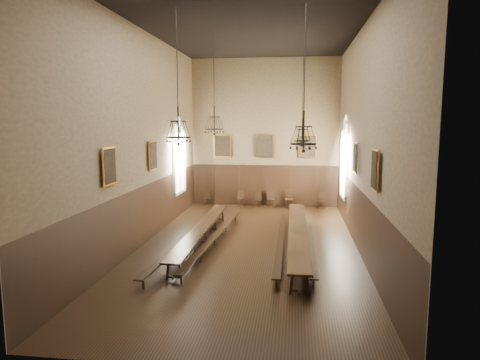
% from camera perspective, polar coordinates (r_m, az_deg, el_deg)
% --- Properties ---
extents(floor, '(9.00, 18.00, 0.02)m').
position_cam_1_polar(floor, '(18.12, 1.11, -8.92)').
color(floor, black).
rests_on(floor, ground).
extents(ceiling, '(9.00, 18.00, 0.02)m').
position_cam_1_polar(ceiling, '(17.76, 1.20, 20.18)').
color(ceiling, black).
rests_on(ceiling, ground).
extents(wall_back, '(9.00, 0.02, 9.00)m').
position_cam_1_polar(wall_back, '(26.33, 3.30, 6.27)').
color(wall_back, '#8A7255').
rests_on(wall_back, ground).
extents(wall_front, '(9.00, 0.02, 9.00)m').
position_cam_1_polar(wall_front, '(8.48, -5.50, 3.00)').
color(wall_front, '#8A7255').
rests_on(wall_front, ground).
extents(wall_left, '(0.02, 18.00, 9.00)m').
position_cam_1_polar(wall_left, '(18.41, -13.01, 5.42)').
color(wall_left, '#8A7255').
rests_on(wall_left, ground).
extents(wall_right, '(0.02, 18.00, 9.00)m').
position_cam_1_polar(wall_right, '(17.46, 16.10, 5.20)').
color(wall_right, '#8A7255').
rests_on(wall_right, ground).
extents(wainscot_panelling, '(9.00, 18.00, 2.50)m').
position_cam_1_polar(wainscot_panelling, '(17.80, 1.13, -5.03)').
color(wainscot_panelling, black).
rests_on(wainscot_panelling, floor).
extents(table_left, '(0.72, 9.50, 0.74)m').
position_cam_1_polar(table_left, '(18.48, -5.17, -7.38)').
color(table_left, black).
rests_on(table_left, floor).
extents(table_right, '(0.84, 10.68, 0.83)m').
position_cam_1_polar(table_right, '(17.92, 7.69, -7.76)').
color(table_right, black).
rests_on(table_right, floor).
extents(bench_left_outer, '(0.89, 10.28, 0.46)m').
position_cam_1_polar(bench_left_outer, '(18.22, -6.83, -7.88)').
color(bench_left_outer, black).
rests_on(bench_left_outer, floor).
extents(bench_left_inner, '(0.85, 9.59, 0.43)m').
position_cam_1_polar(bench_left_inner, '(18.27, -3.39, -7.86)').
color(bench_left_inner, black).
rests_on(bench_left_inner, floor).
extents(bench_right_inner, '(0.31, 9.20, 0.41)m').
position_cam_1_polar(bench_right_inner, '(17.91, 5.45, -8.24)').
color(bench_right_inner, black).
rests_on(bench_right_inner, floor).
extents(bench_right_outer, '(0.33, 9.58, 0.43)m').
position_cam_1_polar(bench_right_outer, '(18.19, 9.29, -8.02)').
color(bench_right_outer, black).
rests_on(bench_right_outer, floor).
extents(chair_0, '(0.40, 0.40, 0.88)m').
position_cam_1_polar(chair_0, '(26.83, -4.40, -2.81)').
color(chair_0, black).
rests_on(chair_0, floor).
extents(chair_2, '(0.51, 0.51, 0.93)m').
position_cam_1_polar(chair_2, '(26.52, 0.15, -2.88)').
color(chair_2, black).
rests_on(chair_2, floor).
extents(chair_3, '(0.50, 0.50, 0.90)m').
position_cam_1_polar(chair_3, '(26.33, 2.32, -2.99)').
color(chair_3, black).
rests_on(chair_3, floor).
extents(chair_4, '(0.48, 0.48, 0.98)m').
position_cam_1_polar(chair_4, '(26.25, 4.15, -2.98)').
color(chair_4, black).
rests_on(chair_4, floor).
extents(chair_5, '(0.47, 0.47, 1.03)m').
position_cam_1_polar(chair_5, '(26.32, 6.56, -2.95)').
color(chair_5, black).
rests_on(chair_5, floor).
extents(chair_7, '(0.54, 0.54, 0.97)m').
position_cam_1_polar(chair_7, '(26.24, 10.76, -3.12)').
color(chair_7, black).
rests_on(chair_7, floor).
extents(chandelier_back_left, '(0.86, 0.86, 4.30)m').
position_cam_1_polar(chandelier_back_left, '(19.67, -3.45, 7.61)').
color(chandelier_back_left, black).
rests_on(chandelier_back_left, ceiling).
extents(chandelier_back_right, '(0.83, 0.83, 4.84)m').
position_cam_1_polar(chandelier_back_right, '(20.13, 8.30, 6.12)').
color(chandelier_back_right, black).
rests_on(chandelier_back_right, ceiling).
extents(chandelier_front_left, '(0.87, 0.87, 4.50)m').
position_cam_1_polar(chandelier_front_left, '(15.16, -8.22, 6.75)').
color(chandelier_front_left, black).
rests_on(chandelier_front_left, ceiling).
extents(chandelier_front_right, '(0.90, 0.90, 4.71)m').
position_cam_1_polar(chandelier_front_right, '(14.64, 8.46, 5.94)').
color(chandelier_front_right, black).
rests_on(chandelier_front_right, ceiling).
extents(portrait_back_0, '(1.10, 0.12, 1.40)m').
position_cam_1_polar(portrait_back_0, '(26.55, -2.35, 4.56)').
color(portrait_back_0, gold).
rests_on(portrait_back_0, wall_back).
extents(portrait_back_1, '(1.10, 0.12, 1.40)m').
position_cam_1_polar(portrait_back_1, '(26.24, 3.27, 4.52)').
color(portrait_back_1, gold).
rests_on(portrait_back_1, wall_back).
extents(portrait_back_2, '(1.10, 0.12, 1.40)m').
position_cam_1_polar(portrait_back_2, '(26.18, 8.97, 4.43)').
color(portrait_back_2, gold).
rests_on(portrait_back_2, wall_back).
extents(portrait_left_0, '(0.12, 1.00, 1.30)m').
position_cam_1_polar(portrait_left_0, '(19.35, -11.54, 3.20)').
color(portrait_left_0, gold).
rests_on(portrait_left_0, wall_left).
extents(portrait_left_1, '(0.12, 1.00, 1.30)m').
position_cam_1_polar(portrait_left_1, '(15.18, -17.03, 1.78)').
color(portrait_left_1, gold).
rests_on(portrait_left_1, wall_left).
extents(portrait_right_0, '(0.12, 1.00, 1.30)m').
position_cam_1_polar(portrait_right_0, '(18.48, 15.14, 2.87)').
color(portrait_right_0, gold).
rests_on(portrait_right_0, wall_right).
extents(portrait_right_1, '(0.12, 1.00, 1.30)m').
position_cam_1_polar(portrait_right_1, '(14.05, 17.57, 1.30)').
color(portrait_right_1, gold).
rests_on(portrait_right_1, wall_right).
extents(window_right, '(0.20, 2.20, 4.60)m').
position_cam_1_polar(window_right, '(22.96, 13.75, 3.08)').
color(window_right, white).
rests_on(window_right, wall_right).
extents(window_left, '(0.20, 2.20, 4.60)m').
position_cam_1_polar(window_left, '(23.68, -8.12, 3.37)').
color(window_left, white).
rests_on(window_left, wall_left).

